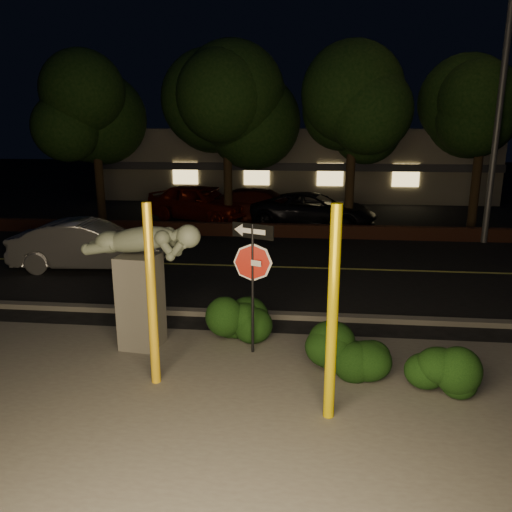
{
  "coord_description": "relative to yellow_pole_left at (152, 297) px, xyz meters",
  "views": [
    {
      "loc": [
        0.86,
        -7.5,
        4.14
      ],
      "look_at": [
        -0.16,
        2.18,
        1.6
      ],
      "focal_mm": 35.0,
      "sensor_mm": 36.0,
      "label": 1
    }
  ],
  "objects": [
    {
      "name": "lane_marking",
      "position": [
        1.58,
        7.21,
        -1.5
      ],
      "size": [
        80.0,
        0.12,
        0.0
      ],
      "primitive_type": "cube",
      "color": "#BFBF4C",
      "rests_on": "road"
    },
    {
      "name": "parked_car_dark",
      "position": [
        2.68,
        13.6,
        -0.79
      ],
      "size": [
        5.55,
        3.35,
        1.44
      ],
      "primitive_type": "imported",
      "rotation": [
        0.0,
        0.0,
        1.38
      ],
      "color": "black",
      "rests_on": "ground"
    },
    {
      "name": "yellow_pole_left",
      "position": [
        0.0,
        0.0,
        0.0
      ],
      "size": [
        0.15,
        0.15,
        3.03
      ],
      "primitive_type": "cylinder",
      "color": "yellow",
      "rests_on": "ground"
    },
    {
      "name": "tree_far_c",
      "position": [
        4.08,
        13.01,
        4.15
      ],
      "size": [
        4.8,
        4.8,
        7.84
      ],
      "color": "black",
      "rests_on": "ground"
    },
    {
      "name": "tree_far_b",
      "position": [
        -0.92,
        13.41,
        4.54
      ],
      "size": [
        5.2,
        5.2,
        8.41
      ],
      "color": "black",
      "rests_on": "ground"
    },
    {
      "name": "brick_wall",
      "position": [
        1.58,
        11.51,
        -1.26
      ],
      "size": [
        40.0,
        0.35,
        0.5
      ],
      "primitive_type": "cube",
      "color": "#4A2318",
      "rests_on": "ground"
    },
    {
      "name": "parked_car_red",
      "position": [
        -2.41,
        14.49,
        -0.68
      ],
      "size": [
        5.28,
        3.82,
        1.67
      ],
      "primitive_type": "imported",
      "rotation": [
        0.0,
        0.0,
        1.15
      ],
      "color": "maroon",
      "rests_on": "ground"
    },
    {
      "name": "parked_car_darkred",
      "position": [
        0.49,
        14.36,
        -0.77
      ],
      "size": [
        5.28,
        2.46,
        1.49
      ],
      "primitive_type": "imported",
      "rotation": [
        0.0,
        0.0,
        1.5
      ],
      "color": "#3F110A",
      "rests_on": "ground"
    },
    {
      "name": "building",
      "position": [
        1.58,
        25.2,
        0.49
      ],
      "size": [
        22.0,
        10.2,
        4.0
      ],
      "color": "slate",
      "rests_on": "ground"
    },
    {
      "name": "silver_sedan",
      "position": [
        -3.99,
        6.5,
        -0.79
      ],
      "size": [
        4.53,
        1.94,
        1.45
      ],
      "primitive_type": "imported",
      "rotation": [
        0.0,
        0.0,
        1.66
      ],
      "color": "#AFAEB3",
      "rests_on": "ground"
    },
    {
      "name": "patio",
      "position": [
        1.58,
        -0.79,
        -1.5
      ],
      "size": [
        14.0,
        6.0,
        0.02
      ],
      "primitive_type": "cube",
      "color": "#4C4944",
      "rests_on": "ground"
    },
    {
      "name": "signpost",
      "position": [
        1.47,
        1.3,
        0.25
      ],
      "size": [
        0.78,
        0.36,
        2.47
      ],
      "rotation": [
        0.0,
        0.0,
        -0.42
      ],
      "color": "black",
      "rests_on": "ground"
    },
    {
      "name": "tree_far_a",
      "position": [
        -6.42,
        13.21,
        3.83
      ],
      "size": [
        4.6,
        4.6,
        7.43
      ],
      "color": "black",
      "rests_on": "ground"
    },
    {
      "name": "streetlight",
      "position": [
        8.64,
        11.28,
        5.05
      ],
      "size": [
        1.65,
        0.54,
        11.04
      ],
      "rotation": [
        0.0,
        0.0,
        0.15
      ],
      "color": "#525257",
      "rests_on": "ground"
    },
    {
      "name": "parking_lot",
      "position": [
        1.58,
        17.21,
        -1.51
      ],
      "size": [
        40.0,
        12.0,
        0.01
      ],
      "primitive_type": "cube",
      "color": "black",
      "rests_on": "ground"
    },
    {
      "name": "hedge_right",
      "position": [
        3.2,
        0.59,
        -1.0
      ],
      "size": [
        1.65,
        1.0,
        1.03
      ],
      "primitive_type": "ellipsoid",
      "rotation": [
        0.0,
        0.0,
        0.1
      ],
      "color": "black",
      "rests_on": "ground"
    },
    {
      "name": "hedge_center",
      "position": [
        1.27,
        1.9,
        -1.05
      ],
      "size": [
        1.91,
        1.24,
        0.92
      ],
      "primitive_type": "ellipsoid",
      "rotation": [
        0.0,
        0.0,
        0.25
      ],
      "color": "black",
      "rests_on": "ground"
    },
    {
      "name": "tree_far_d",
      "position": [
        9.08,
        13.51,
        3.9
      ],
      "size": [
        4.4,
        4.4,
        7.42
      ],
      "color": "black",
      "rests_on": "ground"
    },
    {
      "name": "curb",
      "position": [
        1.58,
        3.11,
        -1.45
      ],
      "size": [
        80.0,
        0.25,
        0.12
      ],
      "primitive_type": "cube",
      "color": "#4C4944",
      "rests_on": "ground"
    },
    {
      "name": "yellow_pole_right",
      "position": [
        2.82,
        -0.72,
        0.07
      ],
      "size": [
        0.16,
        0.16,
        3.16
      ],
      "primitive_type": "cylinder",
      "color": "#D8BA05",
      "rests_on": "ground"
    },
    {
      "name": "hedge_far_right",
      "position": [
        4.67,
        0.09,
        -1.06
      ],
      "size": [
        1.47,
        1.13,
        0.9
      ],
      "primitive_type": "ellipsoid",
      "rotation": [
        0.0,
        0.0,
        0.27
      ],
      "color": "black",
      "rests_on": "ground"
    },
    {
      "name": "road",
      "position": [
        1.58,
        7.21,
        -1.51
      ],
      "size": [
        80.0,
        8.0,
        0.01
      ],
      "primitive_type": "cube",
      "color": "black",
      "rests_on": "ground"
    },
    {
      "name": "sculpture",
      "position": [
        -0.63,
        1.35,
        -0.01
      ],
      "size": [
        2.29,
        0.83,
        2.44
      ],
      "rotation": [
        0.0,
        0.0,
        -0.11
      ],
      "color": "#4C4944",
      "rests_on": "ground"
    },
    {
      "name": "ground",
      "position": [
        1.58,
        10.21,
        -1.51
      ],
      "size": [
        90.0,
        90.0,
        0.0
      ],
      "primitive_type": "plane",
      "color": "black",
      "rests_on": "ground"
    }
  ]
}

